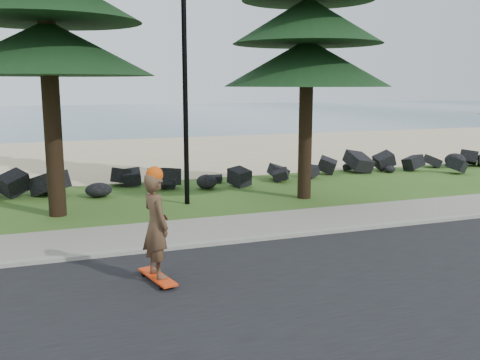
{
  "coord_description": "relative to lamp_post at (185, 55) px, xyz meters",
  "views": [
    {
      "loc": [
        -3.59,
        -11.32,
        3.37
      ],
      "look_at": [
        0.46,
        0.0,
        1.2
      ],
      "focal_mm": 40.0,
      "sensor_mm": 36.0,
      "label": 1
    }
  ],
  "objects": [
    {
      "name": "ground",
      "position": [
        0.0,
        -3.2,
        -4.13
      ],
      "size": [
        160.0,
        160.0,
        0.0
      ],
      "primitive_type": "plane",
      "color": "#34561A",
      "rests_on": "ground"
    },
    {
      "name": "road",
      "position": [
        0.0,
        -7.7,
        -4.12
      ],
      "size": [
        160.0,
        7.0,
        0.02
      ],
      "primitive_type": "cube",
      "color": "black",
      "rests_on": "ground"
    },
    {
      "name": "kerb",
      "position": [
        0.0,
        -4.1,
        -4.08
      ],
      "size": [
        160.0,
        0.2,
        0.1
      ],
      "primitive_type": "cube",
      "color": "gray",
      "rests_on": "ground"
    },
    {
      "name": "sidewalk",
      "position": [
        0.0,
        -3.0,
        -4.09
      ],
      "size": [
        160.0,
        2.0,
        0.08
      ],
      "primitive_type": "cube",
      "color": "gray",
      "rests_on": "ground"
    },
    {
      "name": "beach_sand",
      "position": [
        0.0,
        11.3,
        -4.13
      ],
      "size": [
        160.0,
        15.0,
        0.01
      ],
      "primitive_type": "cube",
      "color": "tan",
      "rests_on": "ground"
    },
    {
      "name": "ocean",
      "position": [
        0.0,
        47.8,
        -4.13
      ],
      "size": [
        160.0,
        58.0,
        0.01
      ],
      "primitive_type": "cube",
      "color": "#3E6777",
      "rests_on": "ground"
    },
    {
      "name": "seawall_boulders",
      "position": [
        0.0,
        2.4,
        -4.13
      ],
      "size": [
        60.0,
        2.4,
        1.1
      ],
      "primitive_type": null,
      "color": "black",
      "rests_on": "ground"
    },
    {
      "name": "lamp_post",
      "position": [
        0.0,
        0.0,
        0.0
      ],
      "size": [
        0.25,
        0.14,
        8.14
      ],
      "color": "black",
      "rests_on": "ground"
    },
    {
      "name": "skateboarder",
      "position": [
        -1.99,
        -5.82,
        -3.13
      ],
      "size": [
        0.57,
        1.11,
        2.01
      ],
      "rotation": [
        0.0,
        0.0,
        1.81
      ],
      "color": "red",
      "rests_on": "ground"
    }
  ]
}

